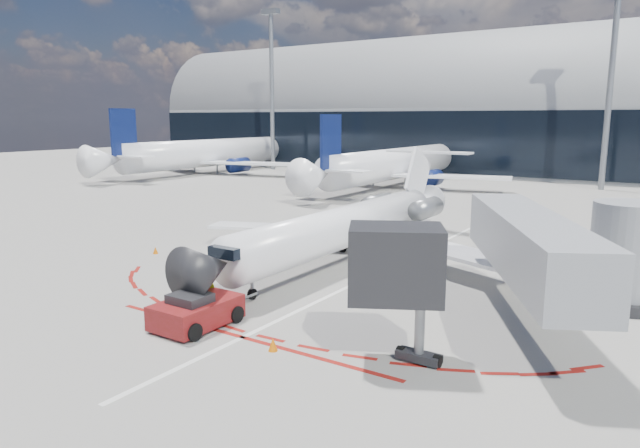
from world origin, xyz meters
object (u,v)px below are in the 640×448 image
Objects in this scene: ramp_worker at (210,294)px; uld_container at (258,252)px; regional_jet at (352,224)px; pushback_tug at (196,311)px.

ramp_worker is 0.84× the size of uld_container.
regional_jet is 11.93m from ramp_worker.
pushback_tug is at bearing 92.89° from ramp_worker.
uld_container reaches higher than ramp_worker.
pushback_tug is at bearing -61.88° from uld_container.
pushback_tug is 2.89× the size of uld_container.
uld_container is (-3.96, 8.85, 0.21)m from pushback_tug.
ramp_worker is at bearing -62.44° from uld_container.
pushback_tug is 1.85m from ramp_worker.
uld_container is at bearing 114.18° from pushback_tug.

